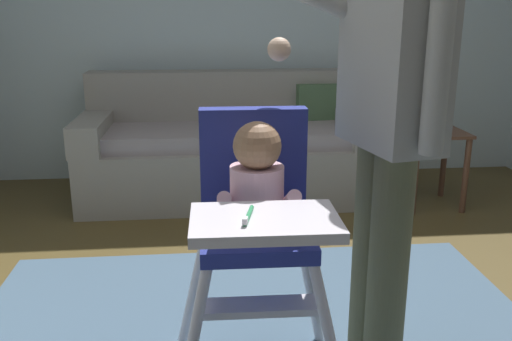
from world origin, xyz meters
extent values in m
cube|color=silver|center=(0.00, 2.46, 1.34)|extent=(5.07, 0.06, 2.69)
cube|color=gray|center=(-0.28, 1.88, 0.20)|extent=(1.99, 0.84, 0.40)
cube|color=gray|center=(-0.28, 2.21, 0.63)|extent=(1.99, 0.22, 0.46)
cube|color=gray|center=(-1.18, 1.88, 0.50)|extent=(0.20, 0.84, 0.20)
cube|color=gray|center=(0.63, 1.88, 0.50)|extent=(0.20, 0.84, 0.20)
cube|color=gray|center=(-0.70, 1.83, 0.46)|extent=(0.78, 0.60, 0.11)
cube|color=gray|center=(0.15, 1.83, 0.46)|extent=(0.78, 0.60, 0.11)
cube|color=#4C6B47|center=(0.42, 2.08, 0.60)|extent=(0.35, 0.13, 0.34)
cylinder|color=white|center=(-0.49, -0.02, 0.28)|extent=(0.17, 0.17, 0.57)
cylinder|color=white|center=(-0.05, -0.03, 0.28)|extent=(0.17, 0.17, 0.57)
cube|color=navy|center=(-0.27, -0.24, 0.58)|extent=(0.37, 0.37, 0.05)
cube|color=navy|center=(-0.27, -0.09, 0.79)|extent=(0.36, 0.08, 0.37)
cube|color=white|center=(-0.28, -0.53, 0.75)|extent=(0.40, 0.27, 0.03)
cube|color=white|center=(-0.27, -0.35, 0.39)|extent=(0.40, 0.11, 0.02)
cylinder|color=#E4B2C5|center=(-0.27, -0.26, 0.72)|extent=(0.17, 0.17, 0.22)
sphere|color=#997051|center=(-0.27, -0.27, 0.89)|extent=(0.15, 0.15, 0.15)
cylinder|color=#E4B2C5|center=(-0.38, -0.30, 0.73)|extent=(0.05, 0.15, 0.10)
cylinder|color=#E4B2C5|center=(-0.17, -0.31, 0.73)|extent=(0.05, 0.15, 0.10)
cylinder|color=#38A366|center=(-0.32, -0.53, 0.77)|extent=(0.04, 0.13, 0.01)
cube|color=white|center=(-0.33, -0.59, 0.78)|extent=(0.02, 0.03, 0.02)
cylinder|color=#686949|center=(0.17, -0.09, 0.43)|extent=(0.14, 0.14, 0.85)
cylinder|color=#686949|center=(0.19, -0.21, 0.43)|extent=(0.14, 0.14, 0.85)
cube|color=#A1A29D|center=(0.18, -0.15, 1.16)|extent=(0.28, 0.43, 0.61)
sphere|color=beige|center=(-0.18, -0.04, 1.17)|extent=(0.08, 0.08, 0.08)
cylinder|color=#A1A29D|center=(0.23, -0.38, 1.16)|extent=(0.07, 0.07, 0.55)
cube|color=brown|center=(1.09, 1.57, 0.51)|extent=(0.40, 0.40, 0.02)
cylinder|color=brown|center=(0.92, 1.40, 0.25)|extent=(0.04, 0.04, 0.50)
cylinder|color=brown|center=(1.26, 1.40, 0.25)|extent=(0.04, 0.04, 0.50)
cylinder|color=brown|center=(0.92, 1.74, 0.25)|extent=(0.04, 0.04, 0.50)
cylinder|color=brown|center=(1.26, 1.74, 0.25)|extent=(0.04, 0.04, 0.50)
cylinder|color=#D13D33|center=(1.05, 1.57, 0.57)|extent=(0.07, 0.07, 0.10)
camera|label=1|loc=(-0.43, -1.91, 1.30)|focal=38.92mm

